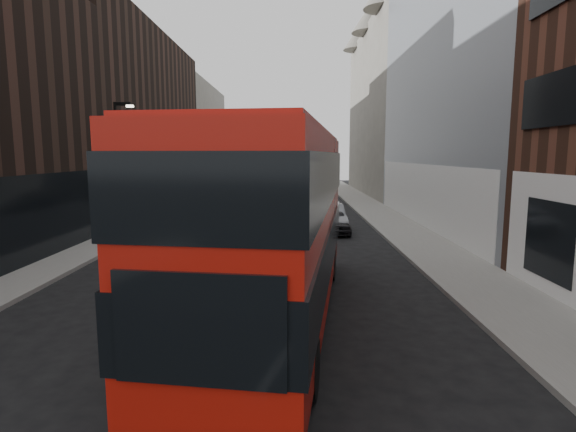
{
  "coord_description": "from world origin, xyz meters",
  "views": [
    {
      "loc": [
        1.21,
        -6.45,
        4.38
      ],
      "look_at": [
        1.07,
        7.22,
        2.5
      ],
      "focal_mm": 28.0,
      "sensor_mm": 36.0,
      "label": 1
    }
  ],
  "objects_px": {
    "street_lamp": "(119,158)",
    "car_a": "(334,221)",
    "red_bus": "(277,217)",
    "car_c": "(297,202)",
    "grey_bus": "(304,180)",
    "car_b": "(330,217)"
  },
  "relations": [
    {
      "from": "red_bus",
      "to": "car_c",
      "type": "distance_m",
      "value": 23.38
    },
    {
      "from": "street_lamp",
      "to": "car_b",
      "type": "distance_m",
      "value": 12.16
    },
    {
      "from": "street_lamp",
      "to": "car_a",
      "type": "relative_size",
      "value": 1.84
    },
    {
      "from": "car_a",
      "to": "car_c",
      "type": "height_order",
      "value": "car_c"
    },
    {
      "from": "street_lamp",
      "to": "red_bus",
      "type": "height_order",
      "value": "street_lamp"
    },
    {
      "from": "grey_bus",
      "to": "car_c",
      "type": "bearing_deg",
      "value": -101.39
    },
    {
      "from": "car_a",
      "to": "car_b",
      "type": "xyz_separation_m",
      "value": [
        -0.18,
        0.94,
        0.1
      ]
    },
    {
      "from": "red_bus",
      "to": "car_c",
      "type": "height_order",
      "value": "red_bus"
    },
    {
      "from": "car_a",
      "to": "red_bus",
      "type": "bearing_deg",
      "value": -103.59
    },
    {
      "from": "car_c",
      "to": "grey_bus",
      "type": "bearing_deg",
      "value": 79.59
    },
    {
      "from": "car_a",
      "to": "car_c",
      "type": "distance_m",
      "value": 10.23
    },
    {
      "from": "street_lamp",
      "to": "car_a",
      "type": "xyz_separation_m",
      "value": [
        11.77,
        0.46,
        -3.53
      ]
    },
    {
      "from": "car_b",
      "to": "car_c",
      "type": "xyz_separation_m",
      "value": [
        -1.83,
        9.09,
        -0.04
      ]
    },
    {
      "from": "car_b",
      "to": "car_c",
      "type": "distance_m",
      "value": 9.28
    },
    {
      "from": "grey_bus",
      "to": "red_bus",
      "type": "bearing_deg",
      "value": -99.79
    },
    {
      "from": "car_a",
      "to": "car_c",
      "type": "xyz_separation_m",
      "value": [
        -2.01,
        10.03,
        0.07
      ]
    },
    {
      "from": "red_bus",
      "to": "grey_bus",
      "type": "xyz_separation_m",
      "value": [
        1.57,
        34.7,
        -1.05
      ]
    },
    {
      "from": "car_a",
      "to": "grey_bus",
      "type": "bearing_deg",
      "value": 91.26
    },
    {
      "from": "red_bus",
      "to": "car_a",
      "type": "distance_m",
      "value": 13.69
    },
    {
      "from": "street_lamp",
      "to": "car_c",
      "type": "relative_size",
      "value": 1.42
    },
    {
      "from": "red_bus",
      "to": "car_b",
      "type": "distance_m",
      "value": 14.55
    },
    {
      "from": "red_bus",
      "to": "car_b",
      "type": "relative_size",
      "value": 2.74
    }
  ]
}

